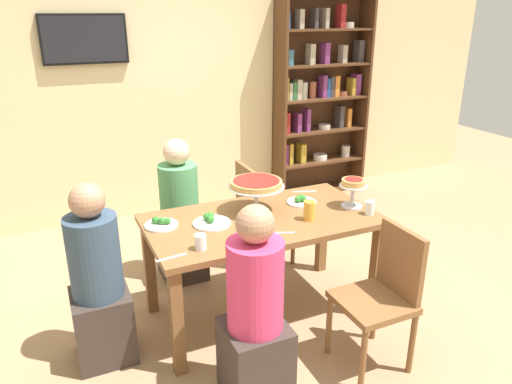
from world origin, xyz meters
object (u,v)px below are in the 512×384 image
object	(u,v)px
personal_pizza_stand	(353,187)
cutlery_fork_near	(305,192)
water_glass_clear_near	(201,242)
cutlery_fork_far	(172,257)
deep_dish_pizza_stand	(256,185)
salad_plate_near_diner	(161,224)
diner_far_left	(181,221)
water_glass_clear_spare	(253,229)
diner_head_west	(99,288)
salad_plate_far_diner	(301,201)
diner_near_left	(255,319)
chair_far_right	(258,208)
water_glass_clear_far	(370,208)
cutlery_knife_near	(280,233)
salad_plate_spare	(211,221)
beer_glass_amber_tall	(309,211)
bookshelf	(320,96)
television	(84,39)
dining_table	(262,231)
chair_near_right	(383,291)

from	to	relation	value
personal_pizza_stand	cutlery_fork_near	size ratio (longest dim) A/B	1.15
water_glass_clear_near	cutlery_fork_far	bearing A→B (deg)	-169.95
deep_dish_pizza_stand	salad_plate_near_diner	bearing A→B (deg)	177.43
diner_far_left	water_glass_clear_spare	world-z (taller)	diner_far_left
diner_head_west	salad_plate_far_diner	bearing A→B (deg)	5.35
diner_near_left	personal_pizza_stand	distance (m)	1.25
chair_far_right	water_glass_clear_far	world-z (taller)	chair_far_right
water_glass_clear_near	cutlery_knife_near	distance (m)	0.52
salad_plate_near_diner	diner_head_west	bearing A→B (deg)	-158.83
diner_near_left	deep_dish_pizza_stand	world-z (taller)	diner_near_left
salad_plate_spare	beer_glass_amber_tall	size ratio (longest dim) A/B	1.90
diner_near_left	salad_plate_far_diner	xyz separation A→B (m)	(0.73, 0.81, 0.27)
bookshelf	salad_plate_far_diner	world-z (taller)	bookshelf
water_glass_clear_spare	cutlery_fork_near	world-z (taller)	water_glass_clear_spare
diner_near_left	water_glass_clear_spare	size ratio (longest dim) A/B	9.67
television	diner_near_left	distance (m)	3.11
bookshelf	diner_near_left	distance (m)	3.43
dining_table	water_glass_clear_far	world-z (taller)	water_glass_clear_far
cutlery_fork_near	cutlery_fork_far	bearing A→B (deg)	46.43
television	diner_near_left	size ratio (longest dim) A/B	0.66
personal_pizza_stand	salad_plate_spare	distance (m)	1.02
salad_plate_far_diner	cutlery_fork_near	bearing A→B (deg)	53.94
beer_glass_amber_tall	cutlery_fork_far	bearing A→B (deg)	-171.89
television	beer_glass_amber_tall	bearing A→B (deg)	-65.03
bookshelf	deep_dish_pizza_stand	distance (m)	2.51
cutlery_knife_near	television	bearing A→B (deg)	129.77
diner_far_left	beer_glass_amber_tall	bearing A→B (deg)	35.70
personal_pizza_stand	water_glass_clear_spare	distance (m)	0.86
television	diner_far_left	distance (m)	1.94
chair_near_right	salad_plate_spare	xyz separation A→B (m)	(-0.78, 0.80, 0.27)
beer_glass_amber_tall	water_glass_clear_near	size ratio (longest dim) A/B	1.42
deep_dish_pizza_stand	cutlery_fork_near	xyz separation A→B (m)	(0.49, 0.19, -0.19)
diner_head_west	cutlery_fork_near	size ratio (longest dim) A/B	6.39
salad_plate_spare	cutlery_fork_far	world-z (taller)	salad_plate_spare
salad_plate_near_diner	salad_plate_spare	size ratio (longest dim) A/B	0.87
water_glass_clear_spare	cutlery_fork_far	world-z (taller)	water_glass_clear_spare
diner_near_left	water_glass_clear_near	bearing A→B (deg)	19.52
diner_near_left	deep_dish_pizza_stand	size ratio (longest dim) A/B	3.01
dining_table	cutlery_fork_near	distance (m)	0.60
diner_far_left	diner_near_left	bearing A→B (deg)	0.10
water_glass_clear_far	deep_dish_pizza_stand	bearing A→B (deg)	151.26
cutlery_fork_near	bookshelf	bearing A→B (deg)	-104.36
salad_plate_far_diner	beer_glass_amber_tall	xyz separation A→B (m)	(-0.10, -0.27, 0.05)
bookshelf	water_glass_clear_spare	bearing A→B (deg)	-129.10
water_glass_clear_spare	beer_glass_amber_tall	bearing A→B (deg)	12.03
bookshelf	chair_near_right	xyz separation A→B (m)	(-1.22, -2.76, -0.65)
personal_pizza_stand	salad_plate_near_diner	size ratio (longest dim) A/B	0.97
cutlery_knife_near	chair_far_right	bearing A→B (deg)	94.37
diner_near_left	water_glass_clear_near	xyz separation A→B (m)	(-0.15, 0.43, 0.29)
dining_table	chair_near_right	bearing A→B (deg)	-59.51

